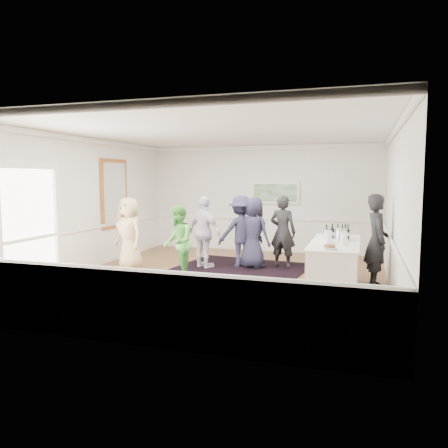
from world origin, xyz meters
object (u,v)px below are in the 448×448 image
(guest_tan, at_px, (129,234))
(guest_dark_a, at_px, (241,231))
(serving_table, at_px, (335,267))
(bartender, at_px, (377,241))
(guest_green, at_px, (178,242))
(ice_bucket, at_px, (341,235))
(guest_navy, at_px, (253,233))
(nut_bowl, at_px, (330,247))
(guest_lilac, at_px, (204,232))
(guest_dark_b, at_px, (283,232))

(guest_tan, xyz_separation_m, guest_dark_a, (2.48, 1.18, 0.01))
(serving_table, xyz_separation_m, bartender, (0.78, 0.64, 0.46))
(guest_green, bearing_deg, ice_bucket, 70.13)
(bartender, distance_m, guest_green, 4.17)
(guest_navy, xyz_separation_m, nut_bowl, (2.03, -2.71, 0.14))
(serving_table, distance_m, guest_navy, 2.73)
(guest_lilac, bearing_deg, ice_bucket, -172.67)
(nut_bowl, bearing_deg, guest_navy, 126.85)
(guest_tan, distance_m, guest_dark_a, 2.75)
(ice_bucket, bearing_deg, serving_table, -115.42)
(bartender, relative_size, guest_dark_b, 1.06)
(guest_green, relative_size, ice_bucket, 6.32)
(guest_dark_a, height_order, guest_navy, guest_dark_a)
(ice_bucket, relative_size, nut_bowl, 1.05)
(bartender, height_order, guest_dark_a, bartender)
(serving_table, relative_size, guest_tan, 1.38)
(guest_green, distance_m, guest_navy, 2.13)
(guest_dark_a, relative_size, nut_bowl, 7.20)
(serving_table, distance_m, guest_green, 3.36)
(serving_table, bearing_deg, guest_lilac, 156.96)
(guest_dark_b, relative_size, guest_navy, 1.03)
(ice_bucket, bearing_deg, guest_dark_b, 130.76)
(guest_green, xyz_separation_m, guest_dark_a, (0.95, 1.75, 0.07))
(guest_green, height_order, guest_lilac, guest_lilac)
(bartender, relative_size, guest_green, 1.16)
(guest_green, xyz_separation_m, guest_dark_b, (1.98, 1.89, 0.08))
(guest_dark_b, bearing_deg, guest_green, 54.55)
(guest_tan, distance_m, guest_navy, 3.03)
(bartender, xyz_separation_m, nut_bowl, (-0.82, -1.60, 0.07))
(guest_dark_b, height_order, nut_bowl, guest_dark_b)
(guest_lilac, distance_m, guest_dark_a, 0.92)
(guest_dark_b, bearing_deg, guest_tan, 31.47)
(serving_table, bearing_deg, ice_bucket, 64.58)
(serving_table, relative_size, guest_navy, 1.38)
(guest_dark_a, bearing_deg, guest_green, 29.18)
(bartender, height_order, guest_dark_b, bartender)
(guest_tan, bearing_deg, guest_dark_b, 44.72)
(guest_tan, xyz_separation_m, nut_bowl, (4.83, -1.56, 0.14))
(guest_green, xyz_separation_m, guest_navy, (1.27, 1.71, 0.05))
(guest_navy, bearing_deg, nut_bowl, 147.52)
(guest_dark_a, bearing_deg, guest_dark_b, 155.31)
(ice_bucket, bearing_deg, bartender, 31.77)
(bartender, relative_size, guest_tan, 1.08)
(bartender, xyz_separation_m, guest_dark_a, (-3.17, 1.15, -0.06))
(guest_navy, distance_m, ice_bucket, 2.66)
(guest_tan, bearing_deg, guest_dark_a, 49.58)
(guest_green, bearing_deg, bartender, 75.39)
(guest_tan, height_order, ice_bucket, guest_tan)
(serving_table, height_order, nut_bowl, nut_bowl)
(bartender, xyz_separation_m, guest_lilac, (-3.99, 0.73, -0.06))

